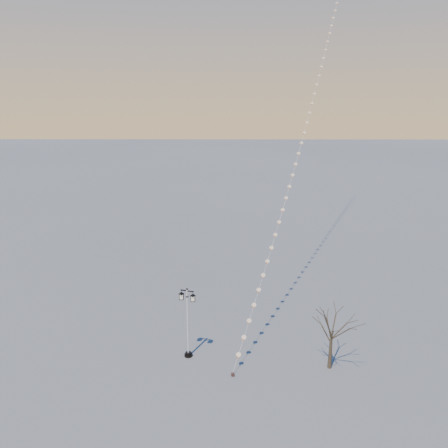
{
  "coord_description": "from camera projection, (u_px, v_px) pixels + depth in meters",
  "views": [
    {
      "loc": [
        0.05,
        -21.0,
        14.68
      ],
      "look_at": [
        -0.18,
        7.23,
        7.06
      ],
      "focal_mm": 37.77,
      "sensor_mm": 36.0,
      "label": 1
    }
  ],
  "objects": [
    {
      "name": "ground",
      "position": [
        226.0,
        394.0,
        24.1
      ],
      "size": [
        300.0,
        300.0,
        0.0
      ],
      "primitive_type": "plane",
      "color": "#606161",
      "rests_on": "ground"
    },
    {
      "name": "street_lamp",
      "position": [
        188.0,
        319.0,
        26.98
      ],
      "size": [
        1.04,
        0.62,
        4.29
      ],
      "rotation": [
        0.0,
        0.0,
        -0.36
      ],
      "color": "black",
      "rests_on": "ground"
    },
    {
      "name": "bare_tree",
      "position": [
        332.0,
        326.0,
        25.75
      ],
      "size": [
        2.23,
        2.23,
        3.69
      ],
      "rotation": [
        0.0,
        0.0,
        0.1
      ],
      "color": "#3B3021",
      "rests_on": "ground"
    },
    {
      "name": "kite_train",
      "position": [
        308.0,
        104.0,
        38.48
      ],
      "size": [
        13.08,
        34.98,
        28.57
      ],
      "rotation": [
        0.0,
        0.0,
        -0.09
      ],
      "color": "#38211B",
      "rests_on": "ground"
    }
  ]
}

